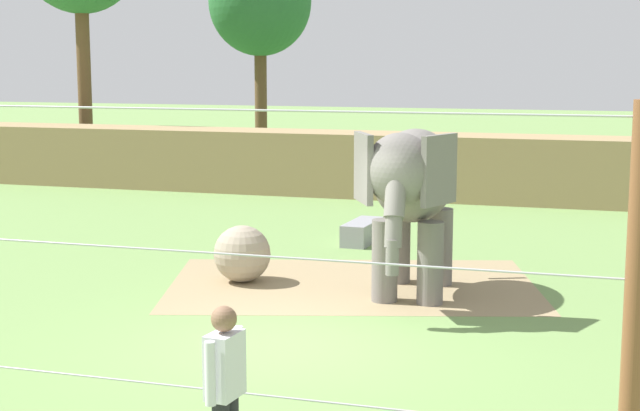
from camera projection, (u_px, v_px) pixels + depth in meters
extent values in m
plane|color=#6B8E4C|center=(286.00, 345.00, 12.52)|extent=(120.00, 120.00, 0.00)
cube|color=#937F5B|center=(352.00, 284.00, 15.84)|extent=(6.85, 5.42, 0.01)
cube|color=#997F56|center=(454.00, 167.00, 25.35)|extent=(36.00, 1.80, 1.72)
cylinder|color=slate|center=(430.00, 263.00, 14.50)|extent=(0.40, 0.40, 1.27)
cylinder|color=slate|center=(385.00, 261.00, 14.67)|extent=(0.40, 0.40, 1.27)
cylinder|color=slate|center=(440.00, 247.00, 15.75)|extent=(0.40, 0.40, 1.27)
cylinder|color=slate|center=(398.00, 245.00, 15.92)|extent=(0.40, 0.40, 1.27)
ellipsoid|color=slate|center=(415.00, 175.00, 15.02)|extent=(1.40, 2.43, 1.46)
ellipsoid|color=slate|center=(400.00, 170.00, 13.55)|extent=(1.05, 0.95, 1.05)
cube|color=slate|center=(439.00, 170.00, 13.51)|extent=(0.39, 0.79, 1.00)
cube|color=slate|center=(363.00, 168.00, 13.77)|extent=(0.47, 0.77, 1.00)
cylinder|color=slate|center=(395.00, 200.00, 13.24)|extent=(0.32, 0.46, 0.57)
cylinder|color=slate|center=(393.00, 229.00, 13.19)|extent=(0.26, 0.33, 0.53)
cylinder|color=slate|center=(392.00, 257.00, 13.18)|extent=(0.20, 0.20, 0.50)
cylinder|color=slate|center=(426.00, 171.00, 16.30)|extent=(0.11, 0.28, 0.73)
sphere|color=gray|center=(242.00, 254.00, 15.96)|extent=(0.96, 0.96, 0.96)
cylinder|color=brown|center=(635.00, 308.00, 7.78)|extent=(0.19, 0.19, 3.39)
cylinder|color=#B7B7BC|center=(168.00, 385.00, 9.16)|extent=(9.43, 0.02, 0.02)
cylinder|color=#B7B7BC|center=(164.00, 250.00, 8.96)|extent=(9.43, 0.02, 0.02)
cylinder|color=#B7B7BC|center=(161.00, 109.00, 8.76)|extent=(9.43, 0.02, 0.02)
cube|color=silver|center=(225.00, 365.00, 8.03)|extent=(0.26, 0.38, 0.56)
sphere|color=#846047|center=(224.00, 319.00, 7.97)|extent=(0.22, 0.22, 0.22)
cylinder|color=silver|center=(210.00, 374.00, 7.81)|extent=(0.10, 0.10, 0.54)
cylinder|color=silver|center=(238.00, 357.00, 8.24)|extent=(0.10, 0.10, 0.54)
cube|color=black|center=(232.00, 379.00, 8.33)|extent=(0.02, 0.07, 0.14)
cube|color=gray|center=(362.00, 232.00, 19.42)|extent=(0.58, 1.43, 0.44)
cylinder|color=brown|center=(85.00, 88.00, 30.85)|extent=(0.44, 0.44, 5.50)
cylinder|color=brown|center=(261.00, 104.00, 34.56)|extent=(0.44, 0.44, 4.15)
ellipsoid|color=#286633|center=(260.00, 2.00, 34.00)|extent=(3.66, 3.66, 3.85)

